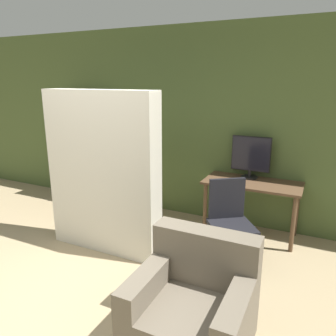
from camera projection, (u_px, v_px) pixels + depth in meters
ground_plane at (28, 318)px, 2.81m from camera, size 16.00×16.00×0.00m
wall_back at (167, 124)px, 4.83m from camera, size 8.00×0.06×2.70m
desk at (252, 190)px, 4.17m from camera, size 1.20×0.58×0.73m
monitor at (251, 156)px, 4.24m from camera, size 0.50×0.21×0.55m
office_chair at (230, 233)px, 3.51m from camera, size 0.61×0.61×0.96m
bookshelf at (84, 152)px, 5.44m from camera, size 0.82×0.32×1.70m
mattress_near at (103, 173)px, 3.75m from camera, size 1.39×0.27×1.88m
armchair at (194, 307)px, 2.48m from camera, size 0.85×0.80×0.85m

